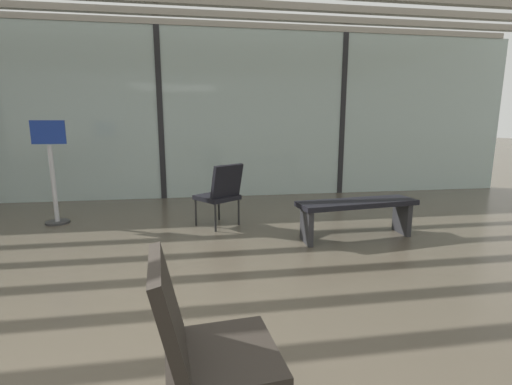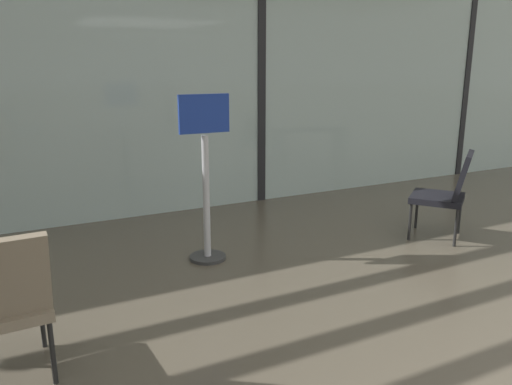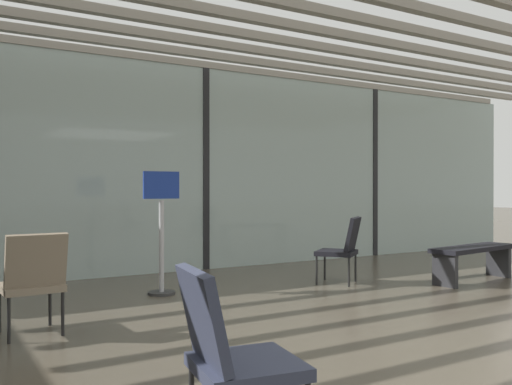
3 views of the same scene
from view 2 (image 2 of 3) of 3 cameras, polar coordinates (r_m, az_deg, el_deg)
name	(u,v)px [view 2 (image 2 of 3)]	position (r m, az deg, el deg)	size (l,w,h in m)	color
glass_curtain_wall	(260,75)	(6.21, 0.44, 13.17)	(14.00, 0.08, 3.10)	#A3B7B2
window_mullion_1	(260,75)	(6.21, 0.44, 13.17)	(0.10, 0.12, 3.10)	black
window_mullion_2	(465,73)	(8.41, 22.69, 12.39)	(0.10, 0.12, 3.10)	black
parked_airplane	(154,38)	(11.53, -11.56, 16.85)	(12.32, 4.48, 4.48)	#B2BCD6
lounge_chair_2	(448,190)	(5.21, 20.96, 0.30)	(0.70, 0.71, 0.87)	black
lounge_chair_3	(0,299)	(2.96, -27.13, -10.77)	(0.51, 0.55, 0.87)	#7F705B
info_sign	(206,185)	(4.30, -5.72, 0.90)	(0.44, 0.32, 1.44)	#333333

